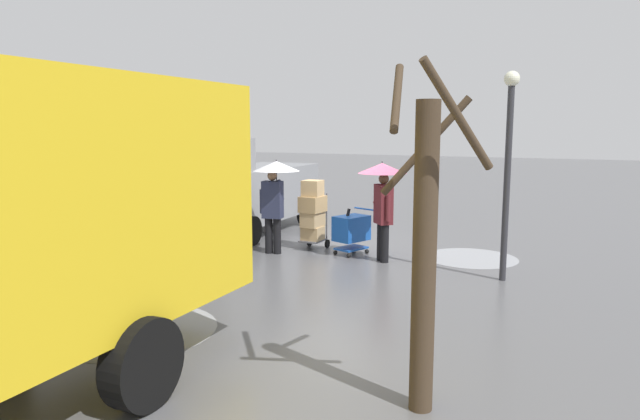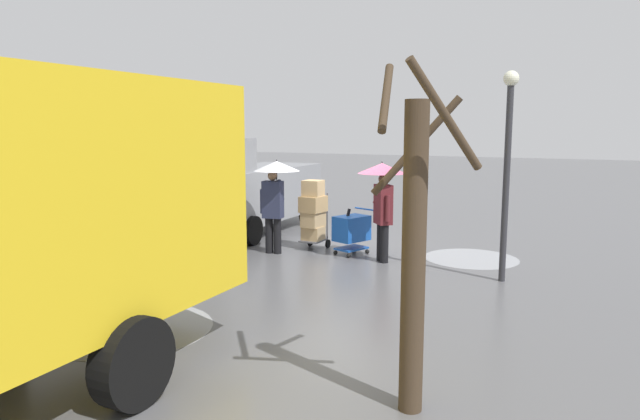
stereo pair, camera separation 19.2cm
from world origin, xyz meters
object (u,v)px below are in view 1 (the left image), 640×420
(cargo_van_parked_right, at_px, (244,190))
(bare_tree_near, at_px, (425,246))
(pedestrian_black_side, at_px, (275,185))
(street_lamp, at_px, (508,154))
(pedestrian_pink_side, at_px, (383,188))
(shopping_cart_vendor, at_px, (351,230))
(hand_dolly_boxes, at_px, (313,211))

(cargo_van_parked_right, distance_m, bare_tree_near, 10.23)
(pedestrian_black_side, xyz_separation_m, bare_tree_near, (-4.99, 5.56, 0.12))
(pedestrian_black_side, bearing_deg, street_lamp, 178.90)
(pedestrian_pink_side, relative_size, street_lamp, 0.56)
(shopping_cart_vendor, bearing_deg, hand_dolly_boxes, -5.12)
(pedestrian_pink_side, height_order, bare_tree_near, bare_tree_near)
(pedestrian_pink_side, bearing_deg, pedestrian_black_side, 9.28)
(cargo_van_parked_right, bearing_deg, hand_dolly_boxes, 158.18)
(pedestrian_black_side, distance_m, bare_tree_near, 7.47)
(cargo_van_parked_right, distance_m, street_lamp, 7.43)
(pedestrian_black_side, xyz_separation_m, street_lamp, (-5.01, 0.10, 0.79))
(pedestrian_pink_side, bearing_deg, hand_dolly_boxes, -11.78)
(cargo_van_parked_right, height_order, hand_dolly_boxes, cargo_van_parked_right)
(hand_dolly_boxes, height_order, street_lamp, street_lamp)
(hand_dolly_boxes, distance_m, bare_tree_near, 7.78)
(shopping_cart_vendor, relative_size, hand_dolly_boxes, 0.64)
(cargo_van_parked_right, relative_size, hand_dolly_boxes, 3.32)
(shopping_cart_vendor, bearing_deg, pedestrian_pink_side, 160.53)
(pedestrian_black_side, bearing_deg, shopping_cart_vendor, -156.43)
(pedestrian_pink_side, distance_m, street_lamp, 2.75)
(hand_dolly_boxes, bearing_deg, cargo_van_parked_right, -21.82)
(bare_tree_near, height_order, street_lamp, street_lamp)
(hand_dolly_boxes, bearing_deg, pedestrian_pink_side, 168.22)
(shopping_cart_vendor, height_order, pedestrian_black_side, pedestrian_black_side)
(bare_tree_near, bearing_deg, pedestrian_pink_side, -66.71)
(hand_dolly_boxes, bearing_deg, bare_tree_near, 124.88)
(shopping_cart_vendor, distance_m, street_lamp, 3.95)
(cargo_van_parked_right, bearing_deg, shopping_cart_vendor, 162.60)
(cargo_van_parked_right, bearing_deg, street_lamp, 164.73)
(hand_dolly_boxes, relative_size, bare_tree_near, 0.47)
(pedestrian_pink_side, distance_m, pedestrian_black_side, 2.46)
(cargo_van_parked_right, height_order, shopping_cart_vendor, cargo_van_parked_right)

